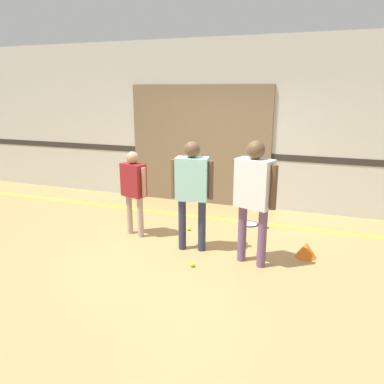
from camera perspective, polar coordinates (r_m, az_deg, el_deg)
name	(u,v)px	position (r m, az deg, el deg)	size (l,w,h in m)	color
ground_plane	(188,245)	(5.69, -0.62, -8.02)	(16.00, 16.00, 0.00)	tan
wall_back	(228,125)	(7.38, 5.47, 10.15)	(16.00, 0.07, 3.20)	beige
wall_panel	(199,145)	(7.53, 1.12, 7.10)	(2.86, 0.05, 2.35)	#756047
floor_stripe	(212,218)	(6.81, 3.12, -3.98)	(14.40, 0.10, 0.01)	yellow
person_instructor	(192,185)	(5.21, 0.00, 1.15)	(0.59, 0.31, 1.58)	#2D334C
person_student_left	(134,184)	(5.87, -8.89, 1.16)	(0.49, 0.31, 1.35)	tan
person_student_right	(254,190)	(4.83, 9.43, 0.31)	(0.60, 0.39, 1.65)	#6B4C70
racket_spare_on_floor	(250,224)	(6.56, 8.89, -4.85)	(0.53, 0.37, 0.03)	#28282D
tennis_ball_near_instructor	(192,264)	(5.01, 0.02, -10.98)	(0.07, 0.07, 0.07)	#CCE038
tennis_ball_by_spare_racket	(240,222)	(6.58, 7.35, -4.52)	(0.07, 0.07, 0.07)	#CCE038
tennis_ball_stray_left	(189,229)	(6.22, -0.54, -5.60)	(0.07, 0.07, 0.07)	#CCE038
training_cone	(306,250)	(5.49, 17.01, -8.40)	(0.30, 0.30, 0.21)	orange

